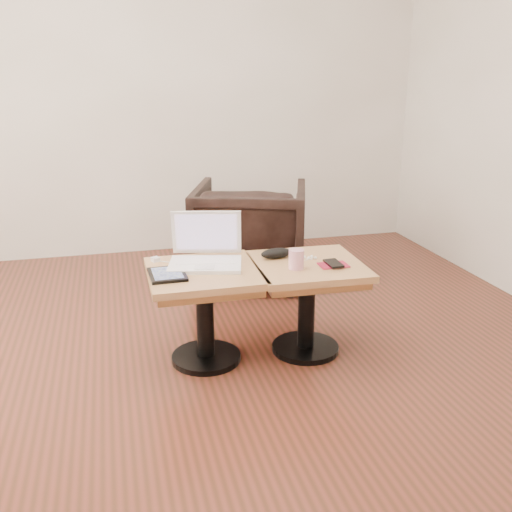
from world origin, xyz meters
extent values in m
cube|color=#442517|center=(0.00, 0.00, 0.00)|extent=(4.50, 4.50, 0.01)
cube|color=white|center=(0.00, 2.25, 1.35)|extent=(4.50, 0.02, 2.70)
cylinder|color=black|center=(0.10, 0.22, 0.01)|extent=(0.36, 0.36, 0.03)
cylinder|color=black|center=(0.10, 0.22, 0.25)|extent=(0.09, 0.09, 0.43)
cube|color=olive|center=(0.10, 0.22, 0.44)|extent=(0.51, 0.51, 0.04)
cube|color=#AB7F41|center=(0.10, 0.22, 0.48)|extent=(0.55, 0.55, 0.03)
cylinder|color=black|center=(0.63, 0.20, 0.01)|extent=(0.36, 0.36, 0.03)
cylinder|color=black|center=(0.63, 0.20, 0.25)|extent=(0.09, 0.09, 0.43)
cube|color=olive|center=(0.63, 0.20, 0.44)|extent=(0.52, 0.52, 0.04)
cube|color=#AB7F41|center=(0.63, 0.20, 0.48)|extent=(0.57, 0.57, 0.03)
cube|color=white|center=(0.11, 0.27, 0.51)|extent=(0.41, 0.33, 0.02)
cube|color=silver|center=(0.12, 0.31, 0.52)|extent=(0.32, 0.19, 0.00)
cube|color=silver|center=(0.10, 0.20, 0.52)|extent=(0.11, 0.09, 0.00)
cube|color=white|center=(0.15, 0.41, 0.64)|extent=(0.36, 0.14, 0.24)
cube|color=brown|center=(0.15, 0.41, 0.64)|extent=(0.32, 0.11, 0.20)
cube|color=black|center=(-0.09, 0.18, 0.51)|extent=(0.18, 0.22, 0.01)
cube|color=#191E38|center=(-0.09, 0.18, 0.52)|extent=(0.14, 0.19, 0.00)
cube|color=white|center=(-0.12, 0.41, 0.51)|extent=(0.05, 0.05, 0.02)
ellipsoid|color=black|center=(0.50, 0.31, 0.53)|extent=(0.18, 0.09, 0.05)
cylinder|color=#C44175|center=(0.55, 0.12, 0.55)|extent=(0.10, 0.10, 0.10)
sphere|color=white|center=(0.66, 0.25, 0.51)|extent=(0.02, 0.02, 0.02)
sphere|color=white|center=(0.68, 0.27, 0.51)|extent=(0.02, 0.02, 0.02)
sphere|color=white|center=(0.64, 0.27, 0.51)|extent=(0.02, 0.02, 0.02)
sphere|color=white|center=(0.69, 0.24, 0.51)|extent=(0.02, 0.02, 0.02)
cylinder|color=white|center=(0.66, 0.25, 0.50)|extent=(0.08, 0.05, 0.00)
cube|color=maroon|center=(0.74, 0.12, 0.50)|extent=(0.14, 0.10, 0.01)
cube|color=black|center=(0.74, 0.12, 0.51)|extent=(0.07, 0.13, 0.01)
imported|color=black|center=(0.61, 1.34, 0.35)|extent=(0.97, 0.98, 0.71)
camera|label=1|loc=(-0.32, -2.43, 1.44)|focal=40.00mm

